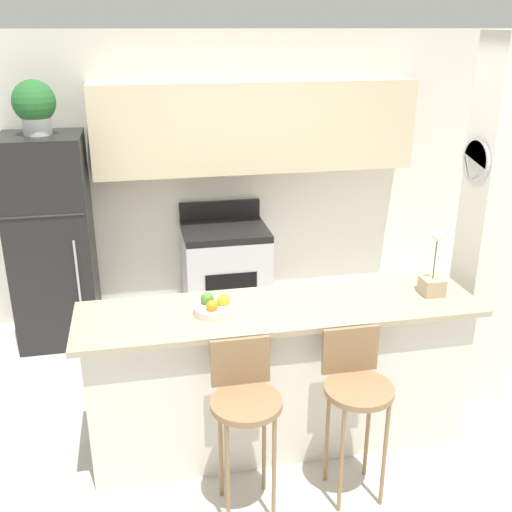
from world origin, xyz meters
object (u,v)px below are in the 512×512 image
stove_range (226,275)px  bar_stool_right (356,389)px  orchid_vase (433,279)px  potted_plant_on_fridge (34,105)px  fruit_bowl (214,307)px  refrigerator (52,242)px  bar_stool_left (245,403)px

stove_range → bar_stool_right: (0.38, -2.29, 0.22)m
bar_stool_right → orchid_vase: bearing=36.5°
stove_range → potted_plant_on_fridge: 2.12m
potted_plant_on_fridge → fruit_bowl: bearing=-57.6°
potted_plant_on_fridge → orchid_vase: 3.21m
refrigerator → stove_range: bearing=0.5°
stove_range → bar_stool_right: bearing=-80.5°
stove_range → refrigerator: bearing=-179.5°
refrigerator → bar_stool_left: bearing=-61.9°
orchid_vase → potted_plant_on_fridge: bearing=144.6°
bar_stool_left → orchid_vase: (1.29, 0.49, 0.41)m
bar_stool_left → potted_plant_on_fridge: size_ratio=2.39×
refrigerator → potted_plant_on_fridge: (-0.00, 0.00, 1.11)m
bar_stool_right → fruit_bowl: bearing=145.2°
refrigerator → orchid_vase: bearing=-35.4°
bar_stool_left → fruit_bowl: (-0.09, 0.50, 0.34)m
bar_stool_right → stove_range: bearing=99.5°
bar_stool_right → refrigerator: bearing=129.0°
bar_stool_left → bar_stool_right: 0.63m
bar_stool_right → potted_plant_on_fridge: potted_plant_on_fridge is taller
refrigerator → fruit_bowl: (1.12, -1.78, 0.13)m
bar_stool_left → orchid_vase: size_ratio=2.35×
stove_range → bar_stool_right: size_ratio=1.07×
stove_range → bar_stool_left: 2.31m
fruit_bowl → bar_stool_left: bearing=-80.0°
stove_range → potted_plant_on_fridge: (-1.46, -0.01, 1.54)m
refrigerator → potted_plant_on_fridge: size_ratio=4.24×
bar_stool_right → potted_plant_on_fridge: bearing=129.0°
bar_stool_right → potted_plant_on_fridge: 3.21m
bar_stool_right → fruit_bowl: (-0.72, 0.50, 0.34)m
potted_plant_on_fridge → fruit_bowl: (1.13, -1.78, -0.98)m
refrigerator → stove_range: (1.46, 0.01, -0.43)m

